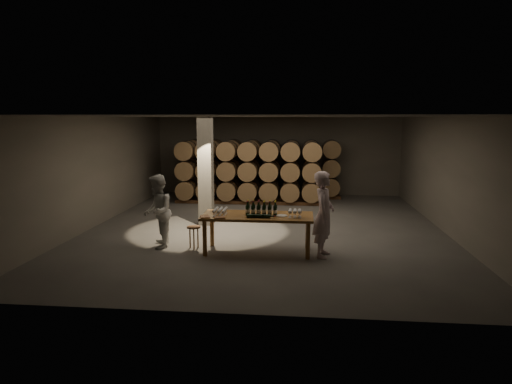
# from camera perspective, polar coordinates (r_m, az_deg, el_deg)

# --- Properties ---
(room) EXTENTS (12.00, 12.00, 12.00)m
(room) POSITION_cam_1_polar(r_m,az_deg,el_deg) (13.52, -6.30, 2.59)
(room) COLOR #53504E
(room) RESTS_ON ground
(tasting_table) EXTENTS (2.60, 1.10, 0.90)m
(tasting_table) POSITION_cam_1_polar(r_m,az_deg,el_deg) (10.74, 0.20, -3.42)
(tasting_table) COLOR brown
(tasting_table) RESTS_ON ground
(barrel_stack_back) EXTENTS (6.26, 0.95, 2.31)m
(barrel_stack_back) POSITION_cam_1_polar(r_m,az_deg,el_deg) (18.30, 0.77, 3.09)
(barrel_stack_back) COLOR #52331C
(barrel_stack_back) RESTS_ON ground
(barrel_stack_front) EXTENTS (5.48, 0.95, 2.31)m
(barrel_stack_front) POSITION_cam_1_polar(r_m,az_deg,el_deg) (16.96, -0.96, 2.60)
(barrel_stack_front) COLOR #52331C
(barrel_stack_front) RESTS_ON ground
(bottle_cluster) EXTENTS (0.74, 0.24, 0.34)m
(bottle_cluster) POSITION_cam_1_polar(r_m,az_deg,el_deg) (10.70, 0.68, -2.24)
(bottle_cluster) COLOR black
(bottle_cluster) RESTS_ON tasting_table
(lying_bottles) EXTENTS (0.65, 0.09, 0.09)m
(lying_bottles) POSITION_cam_1_polar(r_m,az_deg,el_deg) (10.39, 0.39, -3.02)
(lying_bottles) COLOR black
(lying_bottles) RESTS_ON tasting_table
(glass_cluster_left) EXTENTS (0.30, 0.52, 0.16)m
(glass_cluster_left) POSITION_cam_1_polar(r_m,az_deg,el_deg) (10.74, -4.50, -2.27)
(glass_cluster_left) COLOR silver
(glass_cluster_left) RESTS_ON tasting_table
(glass_cluster_right) EXTENTS (0.31, 0.31, 0.18)m
(glass_cluster_right) POSITION_cam_1_polar(r_m,az_deg,el_deg) (10.50, 4.89, -2.44)
(glass_cluster_right) COLOR silver
(glass_cluster_right) RESTS_ON tasting_table
(plate) EXTENTS (0.26, 0.26, 0.02)m
(plate) POSITION_cam_1_polar(r_m,az_deg,el_deg) (10.61, 3.24, -2.97)
(plate) COLOR silver
(plate) RESTS_ON tasting_table
(notebook_near) EXTENTS (0.27, 0.24, 0.03)m
(notebook_near) POSITION_cam_1_polar(r_m,az_deg,el_deg) (10.41, -4.54, -3.19)
(notebook_near) COLOR brown
(notebook_near) RESTS_ON tasting_table
(notebook_corner) EXTENTS (0.28, 0.32, 0.02)m
(notebook_corner) POSITION_cam_1_polar(r_m,az_deg,el_deg) (10.54, -6.38, -3.09)
(notebook_corner) COLOR brown
(notebook_corner) RESTS_ON tasting_table
(pen) EXTENTS (0.15, 0.02, 0.01)m
(pen) POSITION_cam_1_polar(r_m,az_deg,el_deg) (10.41, -4.24, -3.25)
(pen) COLOR black
(pen) RESTS_ON tasting_table
(stool) EXTENTS (0.33, 0.33, 0.55)m
(stool) POSITION_cam_1_polar(r_m,az_deg,el_deg) (11.22, -7.79, -4.78)
(stool) COLOR #52331C
(stool) RESTS_ON ground
(person_man) EXTENTS (0.60, 0.79, 1.97)m
(person_man) POSITION_cam_1_polar(r_m,az_deg,el_deg) (10.49, 8.46, -2.77)
(person_man) COLOR beige
(person_man) RESTS_ON ground
(person_woman) EXTENTS (0.87, 1.01, 1.80)m
(person_woman) POSITION_cam_1_polar(r_m,az_deg,el_deg) (11.37, -12.21, -2.39)
(person_woman) COLOR silver
(person_woman) RESTS_ON ground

